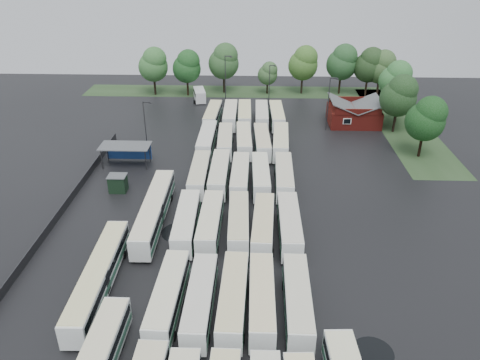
{
  "coord_description": "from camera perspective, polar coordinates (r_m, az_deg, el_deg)",
  "views": [
    {
      "loc": [
        4.12,
        -48.24,
        33.54
      ],
      "look_at": [
        2.0,
        12.0,
        2.5
      ],
      "focal_mm": 35.0,
      "sensor_mm": 36.0,
      "label": 1
    }
  ],
  "objects": [
    {
      "name": "ground",
      "position": [
        58.89,
        -2.38,
        -7.49
      ],
      "size": [
        160.0,
        160.0,
        0.0
      ],
      "primitive_type": "plane",
      "color": "black",
      "rests_on": "ground"
    },
    {
      "name": "brick_building",
      "position": [
        98.39,
        13.68,
        7.69
      ],
      "size": [
        10.07,
        8.6,
        5.39
      ],
      "color": "maroon",
      "rests_on": "ground"
    },
    {
      "name": "wash_shed",
      "position": [
        79.52,
        -13.73,
        3.84
      ],
      "size": [
        8.2,
        4.2,
        3.58
      ],
      "color": "#2D2D30",
      "rests_on": "ground"
    },
    {
      "name": "utility_hut",
      "position": [
        71.78,
        -14.66,
        -0.38
      ],
      "size": [
        2.7,
        2.2,
        2.62
      ],
      "color": "black",
      "rests_on": "ground"
    },
    {
      "name": "grass_strip_north",
      "position": [
        117.92,
        0.92,
        10.72
      ],
      "size": [
        80.0,
        10.0,
        0.01
      ],
      "primitive_type": "cube",
      "color": "#284120",
      "rests_on": "ground"
    },
    {
      "name": "grass_strip_east",
      "position": [
        101.51,
        19.13,
        6.43
      ],
      "size": [
        10.0,
        50.0,
        0.01
      ],
      "primitive_type": "cube",
      "color": "#284120",
      "rests_on": "ground"
    },
    {
      "name": "west_fence",
      "position": [
        70.28,
        -20.27,
        -2.55
      ],
      "size": [
        0.1,
        50.0,
        1.2
      ],
      "primitive_type": "cube",
      "color": "#2D2D30",
      "rests_on": "ground"
    },
    {
      "name": "bus_r1c0",
      "position": [
        48.59,
        -8.75,
        -13.88
      ],
      "size": [
        2.85,
        12.03,
        3.33
      ],
      "rotation": [
        0.0,
        0.0,
        -0.03
      ],
      "color": "white",
      "rests_on": "ground"
    },
    {
      "name": "bus_r1c1",
      "position": [
        47.91,
        -4.86,
        -14.37
      ],
      "size": [
        2.6,
        11.76,
        3.27
      ],
      "rotation": [
        0.0,
        0.0,
        -0.01
      ],
      "color": "white",
      "rests_on": "ground"
    },
    {
      "name": "bus_r1c2",
      "position": [
        47.84,
        -0.84,
        -14.26
      ],
      "size": [
        2.83,
        12.06,
        3.34
      ],
      "rotation": [
        0.0,
        0.0,
        -0.02
      ],
      "color": "white",
      "rests_on": "ground"
    },
    {
      "name": "bus_r1c3",
      "position": [
        47.89,
        2.67,
        -14.31
      ],
      "size": [
        2.55,
        11.72,
        3.26
      ],
      "rotation": [
        0.0,
        0.0,
        0.0
      ],
      "color": "white",
      "rests_on": "ground"
    },
    {
      "name": "bus_r1c4",
      "position": [
        48.02,
        7.01,
        -14.36
      ],
      "size": [
        2.66,
        11.85,
        3.29
      ],
      "rotation": [
        0.0,
        0.0,
        -0.01
      ],
      "color": "white",
      "rests_on": "ground"
    },
    {
      "name": "bus_r2c0",
      "position": [
        59.5,
        -6.54,
        -5.13
      ],
      "size": [
        2.9,
        12.19,
        3.38
      ],
      "rotation": [
        0.0,
        0.0,
        0.03
      ],
      "color": "white",
      "rests_on": "ground"
    },
    {
      "name": "bus_r2c1",
      "position": [
        59.22,
        -3.64,
        -5.19
      ],
      "size": [
        2.67,
        11.99,
        3.33
      ],
      "rotation": [
        0.0,
        0.0,
        -0.01
      ],
      "color": "white",
      "rests_on": "ground"
    },
    {
      "name": "bus_r2c2",
      "position": [
        59.04,
        -0.17,
        -5.26
      ],
      "size": [
        2.82,
        11.88,
        3.29
      ],
      "rotation": [
        0.0,
        0.0,
        0.03
      ],
      "color": "white",
      "rests_on": "ground"
    },
    {
      "name": "bus_r2c3",
      "position": [
        58.68,
        2.84,
        -5.52
      ],
      "size": [
        3.06,
        11.93,
        3.29
      ],
      "rotation": [
        0.0,
        0.0,
        -0.05
      ],
      "color": "white",
      "rests_on": "ground"
    },
    {
      "name": "bus_r2c4",
      "position": [
        58.87,
        6.04,
        -5.48
      ],
      "size": [
        2.63,
        12.17,
        3.38
      ],
      "rotation": [
        0.0,
        0.0,
        0.0
      ],
      "color": "white",
      "rests_on": "ground"
    },
    {
      "name": "bus_r3c0",
      "position": [
        71.1,
        -4.97,
        0.66
      ],
      "size": [
        2.71,
        12.04,
        3.34
      ],
      "rotation": [
        0.0,
        0.0,
        0.01
      ],
      "color": "white",
      "rests_on": "ground"
    },
    {
      "name": "bus_r3c1",
      "position": [
        70.99,
        -2.52,
        0.74
      ],
      "size": [
        2.65,
        12.32,
        3.43
      ],
      "rotation": [
        0.0,
        0.0,
        -0.0
      ],
      "color": "white",
      "rests_on": "ground"
    },
    {
      "name": "bus_r3c2",
      "position": [
        70.33,
        0.01,
        0.44
      ],
      "size": [
        2.65,
        11.95,
        3.32
      ],
      "rotation": [
        0.0,
        0.0,
        -0.01
      ],
      "color": "white",
      "rests_on": "ground"
    },
    {
      "name": "bus_r3c3",
      "position": [
        70.51,
        2.54,
        0.48
      ],
      "size": [
        2.86,
        11.9,
        3.29
      ],
      "rotation": [
        0.0,
        0.0,
        0.03
      ],
      "color": "white",
      "rests_on": "ground"
    },
    {
      "name": "bus_r3c4",
      "position": [
        70.53,
        5.38,
        0.41
      ],
      "size": [
        2.76,
        12.08,
        3.35
      ],
      "rotation": [
        0.0,
        0.0,
        -0.02
      ],
      "color": "white",
      "rests_on": "ground"
    },
    {
      "name": "bus_r4c0",
      "position": [
        83.47,
        -4.05,
        4.9
      ],
      "size": [
        2.7,
        12.39,
        3.44
      ],
      "rotation": [
        0.0,
        0.0,
        -0.01
      ],
      "color": "white",
      "rests_on": "ground"
    },
    {
      "name": "bus_r4c1",
      "position": [
        82.93,
        -1.81,
        4.73
      ],
      "size": [
        2.88,
        11.8,
        3.26
      ],
      "rotation": [
        0.0,
        0.0,
        0.03
      ],
      "color": "white",
      "rests_on": "ground"
    },
    {
      "name": "bus_r4c2",
      "position": [
        83.13,
        0.48,
        4.82
      ],
      "size": [
        3.13,
        12.08,
        3.33
      ],
      "rotation": [
        0.0,
        0.0,
        0.05
      ],
      "color": "white",
      "rests_on": "ground"
    },
    {
      "name": "bus_r4c3",
      "position": [
        82.67,
        2.71,
        4.65
      ],
      "size": [
        3.09,
        12.0,
        3.31
      ],
      "rotation": [
        0.0,
        0.0,
        0.05
      ],
      "color": "white",
      "rests_on": "ground"
    },
    {
      "name": "bus_r4c4",
      "position": [
        82.78,
        4.98,
        4.66
      ],
      "size": [
        3.18,
        12.42,
        3.43
      ],
      "rotation": [
        0.0,
        0.0,
        -0.05
      ],
      "color": "white",
      "rests_on": "ground"
    },
    {
      "name": "bus_r5c0",
      "position": [
        95.71,
        -3.33,
        7.86
      ],
      "size": [
        3.02,
        12.11,
        3.35
      ],
      "rotation": [
        0.0,
        0.0,
        -0.04
      ],
      "color": "white",
      "rests_on": "ground"
    },
    {
      "name": "bus_r5c1",
      "position": [
        95.62,
        -1.2,
        7.9
      ],
      "size": [
        2.71,
        12.22,
        3.39
      ],
      "rotation": [
        0.0,
        0.0,
        0.01
      ],
      "color": "white",
      "rests_on": "ground"
    },
    {
      "name": "bus_r5c2",
      "position": [
        95.85,
        0.57,
        7.94
      ],
      "size": [
        2.82,
        12.08,
        3.35
      ],
      "rotation": [
        0.0,
        0.0,
        0.02
      ],
      "color": "white",
      "rests_on": "ground"
    },
    {
      "name": "bus_r5c3",
      "position": [
        95.86,
        2.66,
        7.89
      ],
      "size": [
        2.59,
        11.86,
        3.3
      ],
      "rotation": [
        0.0,
        0.0,
        0.01
      ],
      "color": "white",
      "rests_on": "ground"
    },
    {
      "name": "bus_r5c4",
      "position": [
        95.55,
        4.5,
        7.79
      ],
      "size": [
        2.91,
        12.16,
        3.37
      ],
      "rotation": [
        0.0,
        0.0,
        0.03
      ],
      "color": "white",
      "rests_on": "ground"
    },
    {
      "name": "artic_bus_west_b",
      "position": [
        62.49,
        -10.43,
        -3.67
      ],
      "size": [
        2.81,
        18.47,
        3.42
      ],
      "rotation": [
        0.0,
        0.0,
        0.01
      ],
      "color": "white",
      "rests_on": "ground"
    },
    {
      "name": "artic_bus_west_c",
      "position": [
        52.66,
        -16.83,
        -11.19
      ],
      "size": [
        2.87,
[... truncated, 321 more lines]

